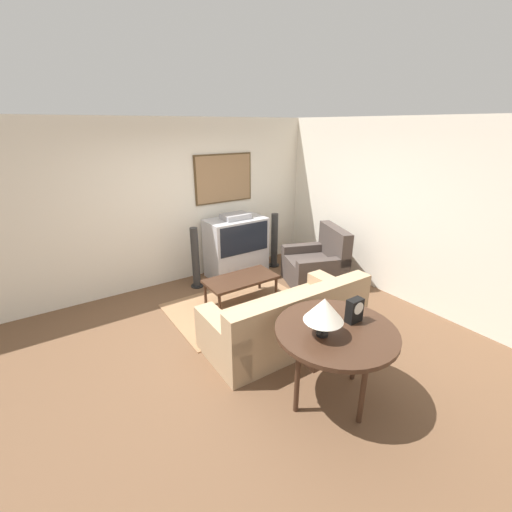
# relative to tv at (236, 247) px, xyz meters

# --- Properties ---
(ground_plane) EXTENTS (12.00, 12.00, 0.00)m
(ground_plane) POSITION_rel_tv_xyz_m (-0.94, -1.71, -0.54)
(ground_plane) COLOR brown
(wall_back) EXTENTS (12.00, 0.10, 2.70)m
(wall_back) POSITION_rel_tv_xyz_m (-0.92, 0.42, 0.82)
(wall_back) COLOR silver
(wall_back) RESTS_ON ground_plane
(wall_right) EXTENTS (0.06, 12.00, 2.70)m
(wall_right) POSITION_rel_tv_xyz_m (1.69, -1.71, 0.81)
(wall_right) COLOR silver
(wall_right) RESTS_ON ground_plane
(area_rug) EXTENTS (1.99, 1.41, 0.01)m
(area_rug) POSITION_rel_tv_xyz_m (-0.60, -1.04, -0.53)
(area_rug) COLOR #99704C
(area_rug) RESTS_ON ground_plane
(tv) EXTENTS (1.04, 0.60, 1.14)m
(tv) POSITION_rel_tv_xyz_m (0.00, 0.00, 0.00)
(tv) COLOR #B7B7BC
(tv) RESTS_ON ground_plane
(couch) EXTENTS (2.04, 0.95, 0.81)m
(couch) POSITION_rel_tv_xyz_m (-0.54, -2.13, -0.25)
(couch) COLOR tan
(couch) RESTS_ON ground_plane
(armchair) EXTENTS (1.15, 1.17, 0.98)m
(armchair) POSITION_rel_tv_xyz_m (0.95, -1.08, -0.23)
(armchair) COLOR #473D38
(armchair) RESTS_ON ground_plane
(coffee_table) EXTENTS (1.09, 0.55, 0.42)m
(coffee_table) POSITION_rel_tv_xyz_m (-0.49, -0.96, -0.17)
(coffee_table) COLOR #3D2619
(coffee_table) RESTS_ON ground_plane
(console_table) EXTENTS (1.15, 1.15, 0.81)m
(console_table) POSITION_rel_tv_xyz_m (-0.79, -3.14, 0.20)
(console_table) COLOR #3D2619
(console_table) RESTS_ON ground_plane
(table_lamp) EXTENTS (0.36, 0.36, 0.37)m
(table_lamp) POSITION_rel_tv_xyz_m (-0.97, -3.13, 0.53)
(table_lamp) COLOR black
(table_lamp) RESTS_ON console_table
(mantel_clock) EXTENTS (0.16, 0.10, 0.24)m
(mantel_clock) POSITION_rel_tv_xyz_m (-0.55, -3.13, 0.39)
(mantel_clock) COLOR black
(mantel_clock) RESTS_ON console_table
(speaker_tower_left) EXTENTS (0.22, 0.22, 1.04)m
(speaker_tower_left) POSITION_rel_tv_xyz_m (-0.82, -0.05, -0.05)
(speaker_tower_left) COLOR black
(speaker_tower_left) RESTS_ON ground_plane
(speaker_tower_right) EXTENTS (0.22, 0.22, 1.04)m
(speaker_tower_right) POSITION_rel_tv_xyz_m (0.82, -0.05, -0.05)
(speaker_tower_right) COLOR black
(speaker_tower_right) RESTS_ON ground_plane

